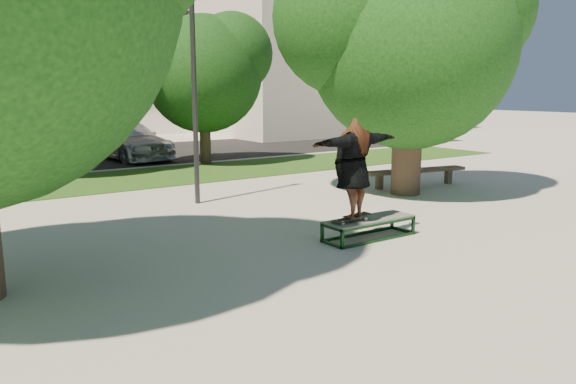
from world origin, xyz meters
TOP-DOWN VIEW (x-y plane):
  - ground at (0.00, 0.00)m, footprint 120.00×120.00m
  - grass_strip at (1.00, 9.50)m, footprint 30.00×4.00m
  - asphalt_strip at (0.00, 16.00)m, footprint 40.00×8.00m
  - tree_right at (5.92, 3.08)m, footprint 6.24×5.33m
  - bg_tree_mid at (-1.08, 12.08)m, footprint 5.76×4.92m
  - bg_tree_right at (4.43, 11.57)m, footprint 5.04×4.31m
  - lamppost at (1.00, 5.00)m, footprint 0.25×0.15m
  - side_building at (18.00, 22.00)m, footprint 15.00×10.00m
  - grind_box at (2.15, 0.26)m, footprint 1.80×0.60m
  - skater_rig at (1.73, 0.26)m, footprint 2.22×0.91m
  - bench at (7.08, 3.66)m, footprint 3.23×1.04m
  - car_grey at (-1.27, 16.50)m, footprint 3.04×5.97m
  - car_silver_b at (2.62, 14.55)m, footprint 2.69×5.18m

SIDE VIEW (x-z plane):
  - ground at x=0.00m, z-range 0.00..0.00m
  - asphalt_strip at x=0.00m, z-range 0.00..0.01m
  - grass_strip at x=1.00m, z-range 0.00..0.02m
  - grind_box at x=2.15m, z-range 0.00..0.38m
  - bench at x=7.08m, z-range 0.17..0.66m
  - car_silver_b at x=2.62m, z-range 0.00..1.43m
  - car_grey at x=-1.27m, z-range 0.00..1.61m
  - skater_rig at x=1.73m, z-range 0.41..2.25m
  - lamppost at x=1.00m, z-range 0.10..6.21m
  - bg_tree_right at x=4.43m, z-range 0.77..6.21m
  - side_building at x=18.00m, z-range 0.00..8.00m
  - bg_tree_mid at x=-1.08m, z-range 0.90..7.14m
  - tree_right at x=5.92m, z-range 0.84..7.35m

